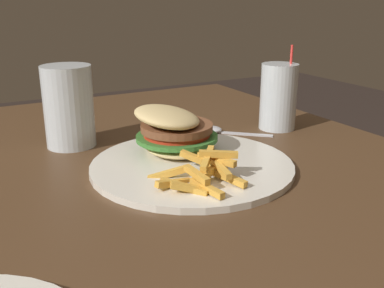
{
  "coord_description": "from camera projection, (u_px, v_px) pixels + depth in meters",
  "views": [
    {
      "loc": [
        -0.51,
        0.06,
        0.98
      ],
      "look_at": [
        0.07,
        -0.25,
        0.76
      ],
      "focal_mm": 42.0,
      "sensor_mm": 36.0,
      "label": 1
    }
  ],
  "objects": [
    {
      "name": "spoon",
      "position": [
        215.0,
        130.0,
        0.89
      ],
      "size": [
        0.11,
        0.12,
        0.01
      ],
      "rotation": [
        0.0,
        0.0,
        0.84
      ],
      "color": "silver",
      "rests_on": "dining_table"
    },
    {
      "name": "meal_plate_near",
      "position": [
        183.0,
        148.0,
        0.72
      ],
      "size": [
        0.32,
        0.32,
        0.09
      ],
      "color": "silver",
      "rests_on": "dining_table"
    },
    {
      "name": "juice_glass",
      "position": [
        278.0,
        100.0,
        0.9
      ],
      "size": [
        0.07,
        0.07,
        0.17
      ],
      "color": "silver",
      "rests_on": "dining_table"
    },
    {
      "name": "beer_glass",
      "position": [
        69.0,
        109.0,
        0.8
      ],
      "size": [
        0.09,
        0.09,
        0.14
      ],
      "color": "silver",
      "rests_on": "dining_table"
    }
  ]
}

